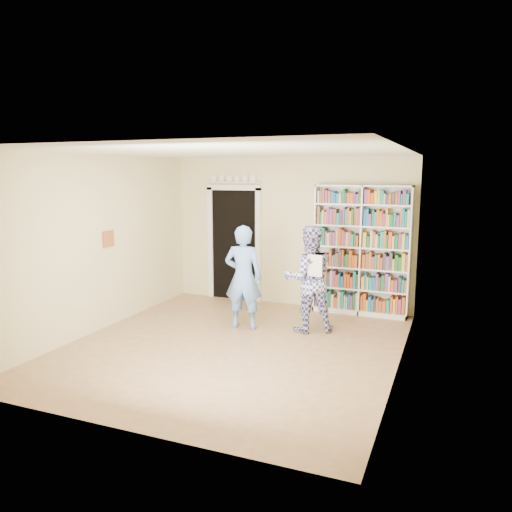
{
  "coord_description": "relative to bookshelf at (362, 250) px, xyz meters",
  "views": [
    {
      "loc": [
        2.82,
        -6.13,
        2.43
      ],
      "look_at": [
        -0.01,
        0.9,
        1.16
      ],
      "focal_mm": 35.0,
      "sensor_mm": 36.0,
      "label": 1
    }
  ],
  "objects": [
    {
      "name": "wall_art",
      "position": [
        -3.58,
        -2.14,
        0.28
      ],
      "size": [
        0.03,
        0.25,
        0.25
      ],
      "primitive_type": "cube",
      "color": "maroon",
      "rests_on": "wall_left"
    },
    {
      "name": "wall_left",
      "position": [
        -3.6,
        -2.34,
        0.23
      ],
      "size": [
        0.0,
        5.0,
        5.0
      ],
      "primitive_type": "plane",
      "rotation": [
        1.57,
        0.0,
        1.57
      ],
      "color": "beige",
      "rests_on": "floor"
    },
    {
      "name": "floor",
      "position": [
        -1.35,
        -2.34,
        -1.12
      ],
      "size": [
        5.0,
        5.0,
        0.0
      ],
      "primitive_type": "plane",
      "color": "#8E6344",
      "rests_on": "ground"
    },
    {
      "name": "wall_back",
      "position": [
        -1.35,
        0.16,
        0.23
      ],
      "size": [
        4.5,
        0.0,
        4.5
      ],
      "primitive_type": "plane",
      "rotation": [
        1.57,
        0.0,
        0.0
      ],
      "color": "beige",
      "rests_on": "floor"
    },
    {
      "name": "wall_right",
      "position": [
        0.9,
        -2.34,
        0.23
      ],
      "size": [
        0.0,
        5.0,
        5.0
      ],
      "primitive_type": "plane",
      "rotation": [
        1.57,
        0.0,
        -1.57
      ],
      "color": "beige",
      "rests_on": "floor"
    },
    {
      "name": "man_blue",
      "position": [
        -1.55,
        -1.5,
        -0.31
      ],
      "size": [
        0.65,
        0.47,
        1.63
      ],
      "primitive_type": "imported",
      "rotation": [
        0.0,
        0.0,
        3.28
      ],
      "color": "#6594E1",
      "rests_on": "floor"
    },
    {
      "name": "doorway",
      "position": [
        -2.45,
        0.13,
        0.06
      ],
      "size": [
        1.1,
        0.08,
        2.43
      ],
      "color": "black",
      "rests_on": "floor"
    },
    {
      "name": "bookshelf",
      "position": [
        0.0,
        0.0,
        0.0
      ],
      "size": [
        1.62,
        0.3,
        2.22
      ],
      "rotation": [
        0.0,
        0.0,
        0.12
      ],
      "color": "white",
      "rests_on": "floor"
    },
    {
      "name": "paper_sheet",
      "position": [
        -0.41,
        -1.49,
        -0.04
      ],
      "size": [
        0.23,
        0.04,
        0.32
      ],
      "primitive_type": "cube",
      "rotation": [
        0.0,
        0.0,
        -0.14
      ],
      "color": "white",
      "rests_on": "man_plaid"
    },
    {
      "name": "ceiling",
      "position": [
        -1.35,
        -2.34,
        1.58
      ],
      "size": [
        5.0,
        5.0,
        0.0
      ],
      "primitive_type": "plane",
      "rotation": [
        3.14,
        0.0,
        0.0
      ],
      "color": "white",
      "rests_on": "wall_back"
    },
    {
      "name": "man_plaid",
      "position": [
        -0.57,
        -1.26,
        -0.3
      ],
      "size": [
        1.0,
        0.92,
        1.64
      ],
      "primitive_type": "imported",
      "rotation": [
        0.0,
        0.0,
        3.63
      ],
      "color": "navy",
      "rests_on": "floor"
    }
  ]
}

